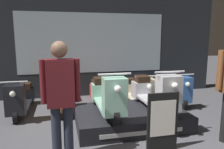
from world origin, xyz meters
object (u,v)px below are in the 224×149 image
scooter_backrow_0 (21,99)px  scooter_backrow_3 (137,92)px  scooter_backrow_2 (101,94)px  scooter_display_left (107,96)px  scooter_backrow_4 (170,90)px  person_left_browsing (61,95)px  scooter_display_right (154,93)px  scooter_backrow_1 (63,96)px  price_sign_board (162,122)px

scooter_backrow_0 → scooter_backrow_3: same height
scooter_backrow_2 → scooter_display_left: bearing=-95.7°
scooter_display_left → scooter_backrow_3: scooter_display_left is taller
scooter_backrow_4 → scooter_backrow_3: bearing=180.0°
person_left_browsing → scooter_backrow_2: bearing=67.0°
scooter_display_right → scooter_backrow_1: (-1.75, 1.28, -0.30)m
person_left_browsing → scooter_backrow_1: bearing=89.4°
scooter_backrow_4 → scooter_backrow_1: bearing=180.0°
scooter_display_right → price_sign_board: (-0.31, -1.03, -0.18)m
scooter_backrow_4 → price_sign_board: 2.68m
person_left_browsing → scooter_display_left: bearing=49.8°
scooter_display_left → scooter_backrow_4: bearing=32.6°
scooter_backrow_4 → price_sign_board: price_sign_board is taller
scooter_backrow_3 → scooter_backrow_2: bearing=180.0°
price_sign_board → person_left_browsing: bearing=178.1°
scooter_backrow_0 → scooter_display_right: bearing=-25.4°
scooter_backrow_1 → scooter_backrow_3: 1.87m
scooter_backrow_3 → price_sign_board: size_ratio=1.87×
scooter_backrow_0 → person_left_browsing: 2.51m
scooter_backrow_2 → scooter_backrow_3: bearing=0.0°
scooter_backrow_4 → person_left_browsing: 3.67m
scooter_display_left → scooter_backrow_4: scooter_display_left is taller
scooter_backrow_0 → price_sign_board: size_ratio=1.87×
scooter_backrow_0 → scooter_backrow_1: bearing=0.0°
scooter_display_left → scooter_backrow_2: scooter_display_left is taller
scooter_backrow_0 → scooter_backrow_2: (1.87, 0.00, 0.00)m
scooter_backrow_1 → person_left_browsing: person_left_browsing is taller
scooter_display_left → price_sign_board: bearing=-58.3°
scooter_backrow_2 → person_left_browsing: (-0.96, -2.26, 0.62)m
scooter_display_left → scooter_backrow_1: (-0.81, 1.28, -0.30)m
scooter_backrow_0 → scooter_backrow_1: (0.93, 0.00, 0.00)m
scooter_display_left → person_left_browsing: (-0.83, -0.98, 0.32)m
scooter_display_right → scooter_backrow_2: scooter_display_right is taller
scooter_backrow_0 → scooter_backrow_4: 3.74m
scooter_display_left → scooter_backrow_2: bearing=84.3°
scooter_backrow_2 → person_left_browsing: size_ratio=1.02×
scooter_backrow_3 → scooter_backrow_4: size_ratio=1.00×
scooter_display_right → scooter_backrow_3: bearing=84.9°
scooter_backrow_0 → scooter_backrow_2: same height
scooter_backrow_4 → price_sign_board: size_ratio=1.87×
scooter_backrow_3 → person_left_browsing: person_left_browsing is taller
scooter_backrow_0 → person_left_browsing: bearing=-68.0°
scooter_display_right → scooter_backrow_1: bearing=144.0°
scooter_display_right → price_sign_board: size_ratio=1.87×
price_sign_board → scooter_backrow_3: bearing=79.6°
price_sign_board → scooter_backrow_1: bearing=122.1°
scooter_backrow_3 → scooter_backrow_4: (0.93, 0.00, 0.00)m
scooter_display_left → price_sign_board: 1.23m
scooter_display_left → scooter_backrow_0: size_ratio=1.00×
scooter_backrow_4 → price_sign_board: (-1.36, -2.31, 0.13)m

